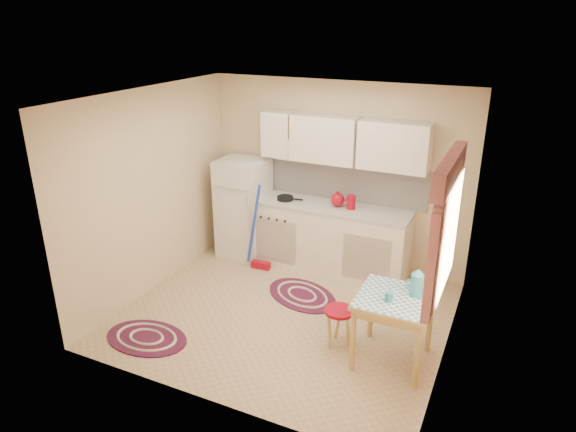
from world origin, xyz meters
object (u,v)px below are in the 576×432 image
(table, at_px, (393,329))
(fridge, at_px, (244,208))
(base_cabinets, at_px, (325,238))
(stool, at_px, (339,327))

(table, bearing_deg, fridge, 148.59)
(base_cabinets, distance_m, table, 2.11)
(fridge, distance_m, base_cabinets, 1.25)
(base_cabinets, distance_m, stool, 1.79)
(base_cabinets, height_order, stool, base_cabinets)
(fridge, height_order, table, fridge)
(base_cabinets, bearing_deg, fridge, -177.66)
(base_cabinets, xyz_separation_m, table, (1.35, -1.62, -0.08))
(table, xyz_separation_m, stool, (-0.57, 0.03, -0.15))
(fridge, distance_m, table, 3.04)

